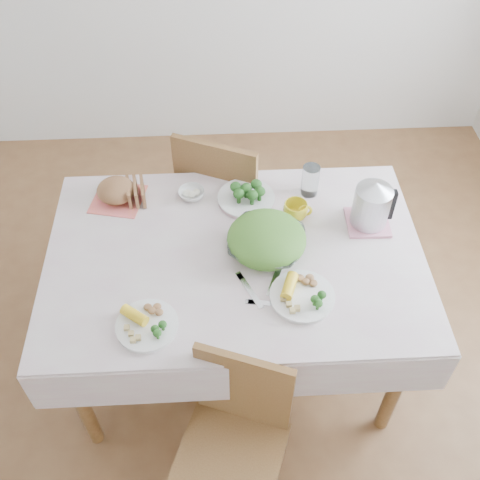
{
  "coord_description": "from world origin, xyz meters",
  "views": [
    {
      "loc": [
        -0.06,
        -1.46,
        2.44
      ],
      "look_at": [
        0.02,
        0.02,
        0.82
      ],
      "focal_mm": 42.0,
      "sensor_mm": 36.0,
      "label": 1
    }
  ],
  "objects_px": {
    "dinner_plate_right": "(302,296)",
    "electric_kettle": "(372,202)",
    "chair_far": "(231,196)",
    "yellow_mug": "(295,211)",
    "salad_bowl": "(266,244)",
    "dinner_plate_left": "(147,325)",
    "dining_table": "(236,310)",
    "chair_near": "(230,451)"
  },
  "relations": [
    {
      "from": "dining_table",
      "to": "yellow_mug",
      "type": "xyz_separation_m",
      "value": [
        0.26,
        0.19,
        0.43
      ]
    },
    {
      "from": "chair_near",
      "to": "electric_kettle",
      "type": "bearing_deg",
      "value": 73.3
    },
    {
      "from": "electric_kettle",
      "to": "dining_table",
      "type": "bearing_deg",
      "value": -153.2
    },
    {
      "from": "chair_near",
      "to": "salad_bowl",
      "type": "distance_m",
      "value": 0.78
    },
    {
      "from": "dining_table",
      "to": "salad_bowl",
      "type": "distance_m",
      "value": 0.44
    },
    {
      "from": "dining_table",
      "to": "dinner_plate_left",
      "type": "xyz_separation_m",
      "value": [
        -0.33,
        -0.33,
        0.4
      ]
    },
    {
      "from": "chair_near",
      "to": "dining_table",
      "type": "bearing_deg",
      "value": 105.88
    },
    {
      "from": "dining_table",
      "to": "yellow_mug",
      "type": "relative_size",
      "value": 13.58
    },
    {
      "from": "dining_table",
      "to": "dinner_plate_right",
      "type": "height_order",
      "value": "dinner_plate_right"
    },
    {
      "from": "salad_bowl",
      "to": "dinner_plate_left",
      "type": "xyz_separation_m",
      "value": [
        -0.45,
        -0.34,
        -0.03
      ]
    },
    {
      "from": "chair_far",
      "to": "dinner_plate_right",
      "type": "relative_size",
      "value": 3.85
    },
    {
      "from": "chair_far",
      "to": "electric_kettle",
      "type": "height_order",
      "value": "electric_kettle"
    },
    {
      "from": "dining_table",
      "to": "chair_far",
      "type": "height_order",
      "value": "chair_far"
    },
    {
      "from": "dinner_plate_right",
      "to": "yellow_mug",
      "type": "bearing_deg",
      "value": 86.85
    },
    {
      "from": "yellow_mug",
      "to": "salad_bowl",
      "type": "bearing_deg",
      "value": -127.94
    },
    {
      "from": "chair_near",
      "to": "chair_far",
      "type": "distance_m",
      "value": 1.32
    },
    {
      "from": "dinner_plate_right",
      "to": "yellow_mug",
      "type": "distance_m",
      "value": 0.42
    },
    {
      "from": "dining_table",
      "to": "electric_kettle",
      "type": "height_order",
      "value": "electric_kettle"
    },
    {
      "from": "chair_near",
      "to": "chair_far",
      "type": "xyz_separation_m",
      "value": [
        0.06,
        1.32,
        0.0
      ]
    },
    {
      "from": "dinner_plate_left",
      "to": "dinner_plate_right",
      "type": "relative_size",
      "value": 0.92
    },
    {
      "from": "dinner_plate_right",
      "to": "electric_kettle",
      "type": "height_order",
      "value": "electric_kettle"
    },
    {
      "from": "chair_far",
      "to": "dinner_plate_right",
      "type": "xyz_separation_m",
      "value": [
        0.23,
        -0.88,
        0.31
      ]
    },
    {
      "from": "chair_far",
      "to": "salad_bowl",
      "type": "relative_size",
      "value": 3.19
    },
    {
      "from": "salad_bowl",
      "to": "electric_kettle",
      "type": "bearing_deg",
      "value": 16.03
    },
    {
      "from": "dining_table",
      "to": "dinner_plate_right",
      "type": "relative_size",
      "value": 5.76
    },
    {
      "from": "dinner_plate_right",
      "to": "yellow_mug",
      "type": "height_order",
      "value": "yellow_mug"
    },
    {
      "from": "dining_table",
      "to": "salad_bowl",
      "type": "relative_size",
      "value": 4.77
    },
    {
      "from": "dinner_plate_left",
      "to": "electric_kettle",
      "type": "distance_m",
      "value": 1.01
    },
    {
      "from": "chair_far",
      "to": "yellow_mug",
      "type": "relative_size",
      "value": 9.08
    },
    {
      "from": "chair_far",
      "to": "dinner_plate_left",
      "type": "height_order",
      "value": "chair_far"
    },
    {
      "from": "salad_bowl",
      "to": "dinner_plate_left",
      "type": "relative_size",
      "value": 1.31
    },
    {
      "from": "dining_table",
      "to": "chair_near",
      "type": "height_order",
      "value": "chair_near"
    },
    {
      "from": "dinner_plate_left",
      "to": "electric_kettle",
      "type": "bearing_deg",
      "value": 27.85
    },
    {
      "from": "salad_bowl",
      "to": "dinner_plate_right",
      "type": "bearing_deg",
      "value": -65.34
    },
    {
      "from": "dinner_plate_right",
      "to": "yellow_mug",
      "type": "xyz_separation_m",
      "value": [
        0.02,
        0.42,
        0.03
      ]
    },
    {
      "from": "dining_table",
      "to": "electric_kettle",
      "type": "xyz_separation_m",
      "value": [
        0.56,
        0.14,
        0.51
      ]
    },
    {
      "from": "chair_near",
      "to": "electric_kettle",
      "type": "relative_size",
      "value": 3.92
    },
    {
      "from": "dining_table",
      "to": "dinner_plate_left",
      "type": "bearing_deg",
      "value": -134.89
    },
    {
      "from": "salad_bowl",
      "to": "dinner_plate_right",
      "type": "xyz_separation_m",
      "value": [
        0.11,
        -0.25,
        -0.03
      ]
    },
    {
      "from": "salad_bowl",
      "to": "dinner_plate_right",
      "type": "distance_m",
      "value": 0.27
    },
    {
      "from": "dinner_plate_right",
      "to": "dining_table",
      "type": "bearing_deg",
      "value": 135.64
    },
    {
      "from": "yellow_mug",
      "to": "electric_kettle",
      "type": "distance_m",
      "value": 0.31
    }
  ]
}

